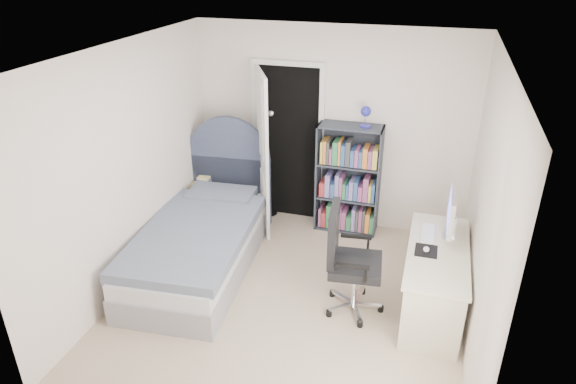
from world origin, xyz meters
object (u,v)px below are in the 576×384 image
(bed, at_px, (203,238))
(bookcase, at_px, (349,184))
(nightstand, at_px, (210,190))
(floor_lamp, at_px, (270,174))
(office_chair, at_px, (347,255))
(desk, at_px, (435,277))

(bed, bearing_deg, bookcase, 41.80)
(nightstand, xyz_separation_m, floor_lamp, (0.72, 0.31, 0.19))
(floor_lamp, distance_m, office_chair, 2.11)
(desk, distance_m, office_chair, 0.90)
(floor_lamp, relative_size, office_chair, 1.32)
(nightstand, relative_size, bookcase, 0.38)
(bookcase, bearing_deg, floor_lamp, 177.27)
(office_chair, bearing_deg, bed, 168.82)
(bed, distance_m, floor_lamp, 1.39)
(floor_lamp, bearing_deg, nightstand, -156.89)
(nightstand, height_order, desk, desk)
(floor_lamp, bearing_deg, bed, -105.50)
(bookcase, relative_size, desk, 1.15)
(bed, height_order, office_chair, bed)
(nightstand, distance_m, floor_lamp, 0.81)
(bookcase, height_order, office_chair, bookcase)
(bed, height_order, desk, bed)
(bookcase, distance_m, desk, 1.78)
(nightstand, bearing_deg, bookcase, 8.34)
(desk, bearing_deg, bed, 177.70)
(bed, xyz_separation_m, desk, (2.52, -0.10, 0.06))
(nightstand, xyz_separation_m, bookcase, (1.77, 0.26, 0.21))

